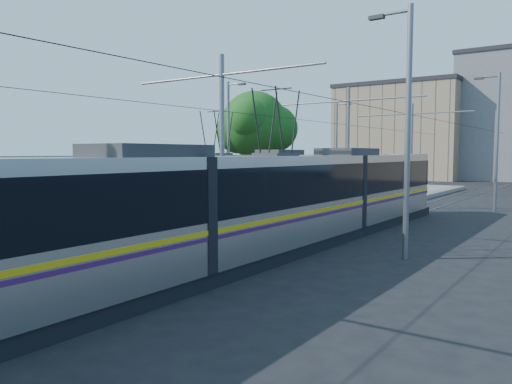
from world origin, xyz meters
The scene contains 12 objects.
ground centered at (0.00, 0.00, 0.00)m, with size 160.00×160.00×0.00m, color black.
platform centered at (0.00, 17.00, 0.15)m, with size 4.00×50.00×0.30m, color gray.
tactile_strip_left centered at (-1.45, 17.00, 0.30)m, with size 0.70×50.00×0.01m, color gray.
tactile_strip_right centered at (1.45, 17.00, 0.30)m, with size 0.70×50.00×0.01m, color gray.
rails centered at (0.00, 17.00, 0.02)m, with size 8.71×70.00×0.03m.
tram_left centered at (-3.60, 12.04, 1.71)m, with size 2.43×30.37×5.50m.
tram_right centered at (3.60, 6.38, 1.86)m, with size 2.43×28.50×5.50m.
catenary centered at (0.00, 14.15, 4.52)m, with size 9.20×70.00×7.00m.
street_lamps centered at (0.00, 21.00, 4.18)m, with size 15.18×38.22×8.00m.
shelter centered at (0.97, 14.32, 1.40)m, with size 0.87×1.09×2.10m.
tree centered at (-8.95, 23.70, 5.47)m, with size 5.57×5.15×8.09m.
building_left centered at (-10.00, 60.00, 6.33)m, with size 16.32×12.24×12.65m.
Camera 1 is at (12.61, -7.70, 3.39)m, focal length 35.00 mm.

